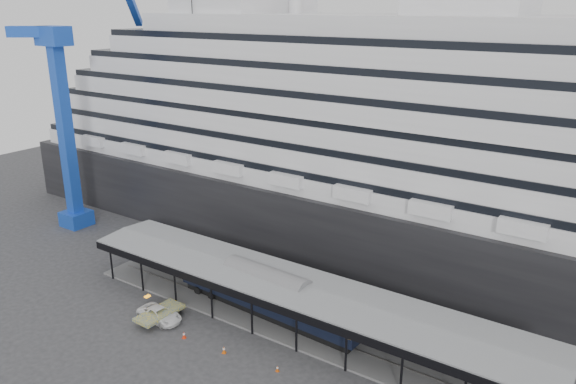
% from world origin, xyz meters
% --- Properties ---
extents(ground, '(200.00, 200.00, 0.00)m').
position_xyz_m(ground, '(0.00, 0.00, 0.00)').
color(ground, '#313133').
rests_on(ground, ground).
extents(cruise_ship, '(130.00, 30.00, 43.90)m').
position_xyz_m(cruise_ship, '(0.05, 32.00, 18.35)').
color(cruise_ship, black).
rests_on(cruise_ship, ground).
extents(platform_canopy, '(56.00, 9.18, 5.30)m').
position_xyz_m(platform_canopy, '(0.00, 5.00, 2.36)').
color(platform_canopy, slate).
rests_on(platform_canopy, ground).
extents(crane_blue, '(22.63, 19.19, 47.60)m').
position_xyz_m(crane_blue, '(-45.11, 10.62, 19.96)').
color(crane_blue, blue).
rests_on(crane_blue, ground).
extents(port_truck, '(5.63, 2.72, 1.55)m').
position_xyz_m(port_truck, '(-13.24, -2.86, 0.77)').
color(port_truck, white).
rests_on(port_truck, ground).
extents(pullman_carriage, '(24.74, 4.35, 24.16)m').
position_xyz_m(pullman_carriage, '(-3.92, 5.00, 2.91)').
color(pullman_carriage, black).
rests_on(pullman_carriage, ground).
extents(traffic_cone_left, '(0.54, 0.54, 0.80)m').
position_xyz_m(traffic_cone_left, '(-8.44, -3.90, 0.40)').
color(traffic_cone_left, red).
rests_on(traffic_cone_left, ground).
extents(traffic_cone_mid, '(0.54, 0.54, 0.80)m').
position_xyz_m(traffic_cone_mid, '(-3.11, -3.57, 0.40)').
color(traffic_cone_mid, '#D7560B').
rests_on(traffic_cone_mid, ground).
extents(traffic_cone_right, '(0.42, 0.42, 0.65)m').
position_xyz_m(traffic_cone_right, '(3.21, -2.94, 0.32)').
color(traffic_cone_right, '#CF4F0B').
rests_on(traffic_cone_right, ground).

